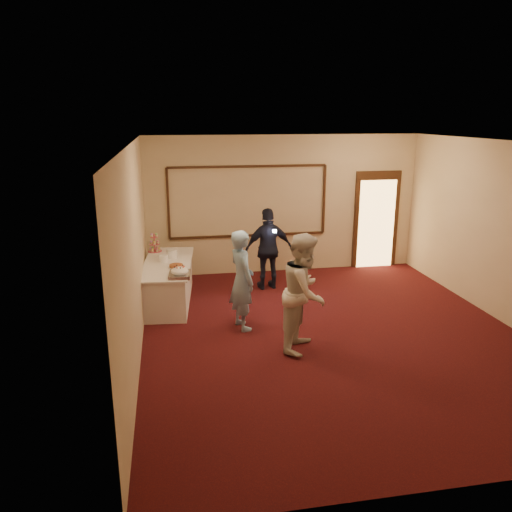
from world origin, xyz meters
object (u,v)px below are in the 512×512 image
at_px(cupcake_stand, 155,245).
at_px(plate_stack_a, 164,258).
at_px(plate_stack_b, 172,254).
at_px(guest, 269,249).
at_px(buffet_table, 168,282).
at_px(tart, 176,266).
at_px(man, 242,280).
at_px(pavlova_tray, 180,272).
at_px(woman, 304,292).

bearing_deg(cupcake_stand, plate_stack_a, -77.05).
distance_m(plate_stack_b, guest, 1.91).
distance_m(buffet_table, cupcake_stand, 1.02).
bearing_deg(tart, man, -46.05).
distance_m(pavlova_tray, plate_stack_b, 1.19).
xyz_separation_m(pavlova_tray, plate_stack_b, (-0.11, 1.18, 0.01)).
distance_m(plate_stack_b, tart, 0.64).
bearing_deg(woman, tart, 72.99).
relative_size(buffet_table, tart, 8.14).
xyz_separation_m(buffet_table, plate_stack_b, (0.09, 0.30, 0.47)).
relative_size(man, woman, 0.93).
height_order(man, woman, woman).
bearing_deg(buffet_table, pavlova_tray, -77.26).
bearing_deg(cupcake_stand, guest, -10.08).
height_order(tart, woman, woman).
bearing_deg(plate_stack_b, buffet_table, -107.08).
height_order(buffet_table, plate_stack_a, plate_stack_a).
relative_size(plate_stack_a, man, 0.10).
distance_m(plate_stack_a, man, 1.92).
distance_m(cupcake_stand, tart, 1.25).
relative_size(pavlova_tray, woman, 0.29).
distance_m(pavlova_tray, plate_stack_a, 0.98).
height_order(cupcake_stand, tart, cupcake_stand).
bearing_deg(man, pavlova_tray, 46.71).
relative_size(tart, man, 0.17).
bearing_deg(cupcake_stand, man, -57.73).
relative_size(buffet_table, woman, 1.30).
bearing_deg(man, guest, -39.05).
relative_size(tart, woman, 0.16).
height_order(pavlova_tray, guest, guest).
relative_size(plate_stack_b, tart, 0.74).
distance_m(plate_stack_b, woman, 3.21).
distance_m(buffet_table, plate_stack_a, 0.46).
bearing_deg(tart, cupcake_stand, 108.37).
distance_m(tart, guest, 2.00).
height_order(buffet_table, woman, woman).
bearing_deg(man, plate_stack_a, 24.91).
distance_m(buffet_table, woman, 3.07).
relative_size(pavlova_tray, cupcake_stand, 1.30).
bearing_deg(buffet_table, tart, -65.78).
distance_m(buffet_table, man, 1.89).
height_order(pavlova_tray, man, man).
xyz_separation_m(plate_stack_b, woman, (1.88, -2.60, 0.03)).
xyz_separation_m(man, guest, (0.82, 1.85, -0.00)).
bearing_deg(buffet_table, plate_stack_a, 133.22).
xyz_separation_m(cupcake_stand, guest, (2.24, -0.40, -0.09)).
bearing_deg(man, cupcake_stand, 17.05).
height_order(buffet_table, tart, tart).
distance_m(man, guest, 2.02).
distance_m(pavlova_tray, man, 1.11).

